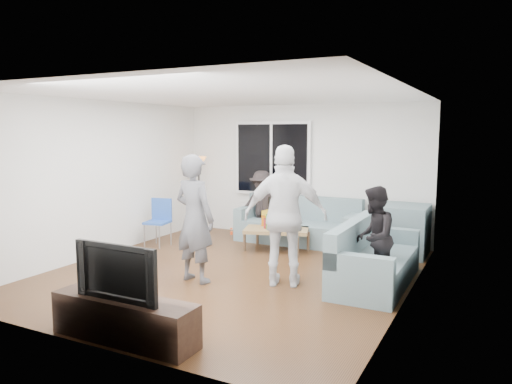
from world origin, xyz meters
The scene contains 31 objects.
floor centered at (0.00, 0.00, -0.02)m, with size 5.00×5.50×0.04m, color #56351C.
ceiling centered at (0.00, 0.00, 2.62)m, with size 5.00×5.50×0.04m, color white.
wall_back centered at (0.00, 2.77, 1.30)m, with size 5.00×0.04×2.60m, color silver.
wall_front centered at (0.00, -2.77, 1.30)m, with size 5.00×0.04×2.60m, color silver.
wall_left centered at (-2.52, 0.00, 1.30)m, with size 0.04×5.50×2.60m, color silver.
wall_right centered at (2.52, 0.00, 1.30)m, with size 0.04×5.50×2.60m, color silver.
window_frame centered at (-0.60, 2.69, 1.55)m, with size 1.62×0.06×1.47m, color white.
window_glass centered at (-0.60, 2.65, 1.55)m, with size 1.50×0.02×1.35m, color black.
window_mullion centered at (-0.60, 2.64, 1.55)m, with size 0.05×0.03×1.35m, color white.
radiator centered at (-0.60, 2.65, 0.31)m, with size 1.30×0.12×0.62m, color silver.
potted_plant centered at (-0.41, 2.62, 0.79)m, with size 0.19×0.15×0.34m, color #366A2A.
vase centered at (-0.81, 2.62, 0.71)m, with size 0.18×0.18×0.19m, color silver.
sofa_back_section centered at (0.13, 2.27, 0.42)m, with size 2.30×0.85×0.85m, color slate, non-canonical shape.
sofa_right_section centered at (2.02, 0.46, 0.42)m, with size 0.85×2.00×0.85m, color slate, non-canonical shape.
sofa_corner centered at (2.03, 2.27, 0.42)m, with size 0.85×0.85×0.85m, color slate.
cushion_yellow centered at (-0.35, 2.25, 0.51)m, with size 0.38×0.32×0.14m, color gold.
cushion_red centered at (-0.20, 2.33, 0.51)m, with size 0.36×0.30×0.13m, color maroon.
coffee_table centered at (0.03, 1.52, 0.20)m, with size 1.10×0.60×0.40m, color olive.
pitcher centered at (-0.10, 1.48, 0.49)m, with size 0.17×0.17×0.17m, color maroon.
side_chair centered at (-2.05, 0.86, 0.43)m, with size 0.40×0.40×0.86m, color #2751AC, non-canonical shape.
floor_lamp centered at (-2.05, 2.23, 0.78)m, with size 0.32×0.32×1.56m, color orange, non-canonical shape.
player_left centered at (-0.26, -0.57, 0.89)m, with size 0.65×0.43×1.78m, color #46464B.
player_right centered at (0.93, -0.16, 0.96)m, with size 1.12×0.47×1.91m, color silver.
spectator_right centered at (2.02, 0.29, 0.69)m, with size 0.67×0.52×1.37m, color black.
spectator_back centered at (-0.64, 2.30, 0.67)m, with size 0.86×0.49×1.33m, color black.
tv_console centered at (0.20, -2.50, 0.22)m, with size 1.60×0.40×0.44m, color #36261B.
television centered at (0.20, -2.50, 0.72)m, with size 0.99×0.13×0.57m, color black.
bottle_e centered at (0.38, 1.66, 0.49)m, with size 0.07×0.07×0.18m, color black.
bottle_a centered at (-0.27, 1.62, 0.49)m, with size 0.07×0.07×0.19m, color #B9580A.
bottle_c centered at (0.09, 1.71, 0.50)m, with size 0.07×0.07×0.21m, color black.
bottle_b centered at (-0.07, 1.38, 0.53)m, with size 0.08×0.08×0.26m, color #367815.
Camera 1 is at (3.48, -6.04, 2.09)m, focal length 33.93 mm.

